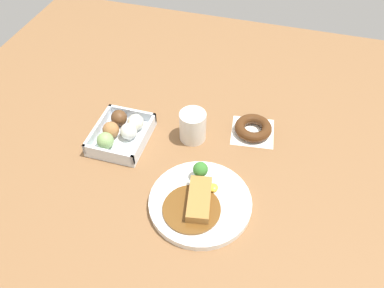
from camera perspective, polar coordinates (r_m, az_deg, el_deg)
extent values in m
plane|color=brown|center=(1.03, -1.70, -3.46)|extent=(1.60, 1.60, 0.00)
cylinder|color=white|center=(0.95, 1.19, -8.52)|extent=(0.25, 0.25, 0.02)
cylinder|color=brown|center=(0.93, -0.06, -9.44)|extent=(0.14, 0.14, 0.01)
cube|color=#A87538|center=(0.93, 1.07, -8.02)|extent=(0.13, 0.07, 0.02)
cylinder|color=white|center=(0.96, 3.09, -6.68)|extent=(0.05, 0.05, 0.00)
ellipsoid|color=yellow|center=(0.96, 3.11, -6.35)|extent=(0.02, 0.02, 0.01)
cylinder|color=#8CB766|center=(0.98, 1.22, -4.53)|extent=(0.01, 0.01, 0.02)
sphere|color=#387A2D|center=(0.97, 1.24, -3.70)|extent=(0.04, 0.04, 0.04)
cube|color=silver|center=(1.11, -10.17, 0.84)|extent=(0.17, 0.14, 0.01)
cube|color=silver|center=(1.15, -8.68, 4.41)|extent=(0.01, 0.14, 0.03)
cube|color=silver|center=(1.05, -12.10, -1.49)|extent=(0.01, 0.14, 0.03)
cube|color=silver|center=(1.13, -13.48, 2.27)|extent=(0.17, 0.01, 0.03)
cube|color=silver|center=(1.08, -6.99, 0.89)|extent=(0.17, 0.01, 0.03)
sphere|color=brown|center=(1.13, -10.59, 3.75)|extent=(0.05, 0.05, 0.05)
sphere|color=#9E6B3D|center=(1.10, -11.74, 2.04)|extent=(0.05, 0.05, 0.05)
sphere|color=#84A860|center=(1.08, -12.52, 0.48)|extent=(0.05, 0.05, 0.05)
sphere|color=#EFE5C6|center=(1.11, -8.21, 3.15)|extent=(0.05, 0.05, 0.05)
sphere|color=silver|center=(1.09, -9.21, 1.85)|extent=(0.05, 0.05, 0.05)
cube|color=white|center=(1.14, 8.81, 1.77)|extent=(0.13, 0.13, 0.00)
torus|color=#4C2B14|center=(1.12, 8.90, 2.33)|extent=(0.11, 0.11, 0.03)
cylinder|color=silver|center=(1.08, 0.17, 2.61)|extent=(0.07, 0.07, 0.09)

